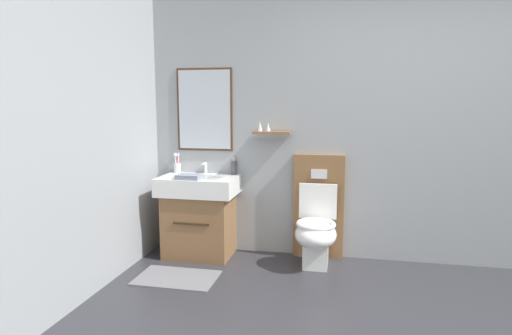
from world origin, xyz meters
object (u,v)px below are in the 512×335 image
(toilet, at_px, (317,224))
(soap_dispenser, at_px, (234,167))
(folded_hand_towel, at_px, (189,177))
(toothbrush_cup, at_px, (177,167))
(vanity_sink_left, at_px, (200,214))

(toilet, bearing_deg, soap_dispenser, 168.47)
(toilet, height_order, folded_hand_towel, toilet)
(toilet, relative_size, toothbrush_cup, 4.95)
(soap_dispenser, bearing_deg, toothbrush_cup, -179.03)
(soap_dispenser, bearing_deg, folded_hand_towel, -134.45)
(vanity_sink_left, relative_size, soap_dispenser, 4.61)
(vanity_sink_left, bearing_deg, folded_hand_towel, -104.25)
(toilet, bearing_deg, vanity_sink_left, -179.11)
(vanity_sink_left, distance_m, toilet, 1.14)
(toothbrush_cup, relative_size, folded_hand_towel, 0.92)
(toilet, height_order, toothbrush_cup, toilet)
(toilet, height_order, soap_dispenser, toilet)
(vanity_sink_left, distance_m, soap_dispenser, 0.56)
(toothbrush_cup, height_order, soap_dispenser, toothbrush_cup)
(toothbrush_cup, height_order, folded_hand_towel, toothbrush_cup)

